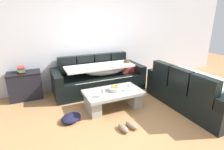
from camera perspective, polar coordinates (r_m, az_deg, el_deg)
ground_plane at (r=3.52m, az=7.31°, el=-13.75°), size 14.00×14.00×0.00m
back_wall at (r=4.96m, az=-5.36°, el=12.31°), size 9.00×0.10×2.70m
couch_along_wall at (r=4.67m, az=-3.87°, el=-0.86°), size 2.28×0.92×0.88m
couch_near_window at (r=4.18m, az=23.82°, el=-4.76°), size 0.92×2.00×0.88m
coffee_table at (r=3.79m, az=0.41°, el=-7.07°), size 1.20×0.68×0.38m
fruit_bowl at (r=3.74m, az=0.97°, el=-4.30°), size 0.28×0.28×0.10m
wine_glass_near_left at (r=3.43m, az=-2.95°, el=-5.16°), size 0.07×0.07×0.17m
wine_glass_near_right at (r=3.71m, az=5.22°, el=-3.35°), size 0.07×0.07×0.17m
open_magazine at (r=3.89m, az=5.86°, el=-4.11°), size 0.34×0.30×0.01m
side_cabinet at (r=4.63m, az=-25.83°, el=-3.02°), size 0.72×0.44×0.64m
book_stack_on_cabinet at (r=4.52m, az=-26.87°, el=1.53°), size 0.19×0.22×0.14m
pair_of_shoes at (r=3.22m, az=4.93°, el=-16.08°), size 0.33×0.30×0.09m
crumpled_garment at (r=3.50m, az=-12.89°, el=-13.15°), size 0.51×0.49×0.12m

